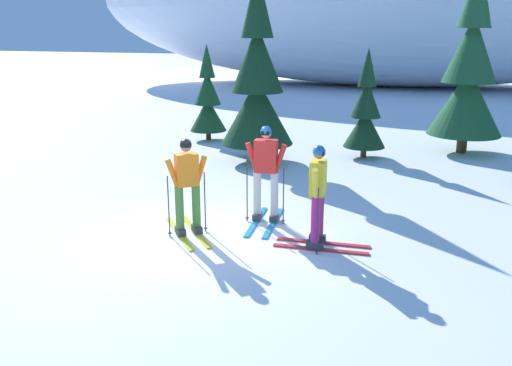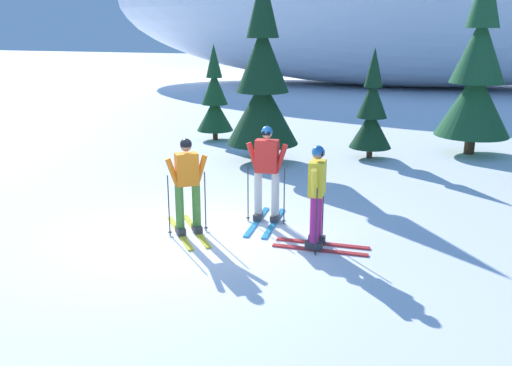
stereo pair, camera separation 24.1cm
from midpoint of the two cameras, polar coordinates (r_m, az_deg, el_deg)
ground_plane at (r=9.89m, az=-5.88°, el=-5.69°), size 120.00×120.00×0.00m
skier_red_jacket at (r=10.38m, az=1.77°, el=1.12°), size 0.80×1.69×1.85m
skier_orange_jacket at (r=9.81m, az=-6.37°, el=-0.28°), size 1.40×1.62×1.75m
skier_yellow_jacket at (r=9.24m, az=7.04°, el=-1.29°), size 1.62×0.76×1.76m
pine_tree_far_left at (r=18.13m, az=-3.88°, el=8.45°), size 1.19×1.19×3.07m
pine_tree_left at (r=14.99m, az=1.14°, el=10.10°), size 1.95×1.95×5.04m
pine_tree_center_left at (r=15.86m, az=12.20°, el=7.03°), size 1.18×1.18×3.05m
pine_tree_center_right at (r=17.13m, az=22.10°, el=10.21°), size 2.09×2.09×5.41m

